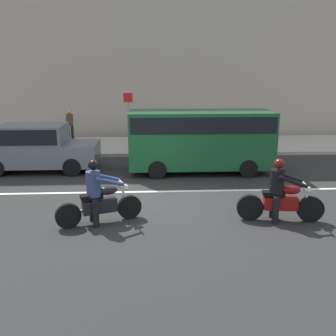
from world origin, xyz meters
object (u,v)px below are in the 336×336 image
object	(u,v)px
parked_van_forest_green	(200,137)
street_sign_post	(128,113)
motorcycle_with_rider_denim_blue	(99,198)
motorcycle_with_rider_black_leather	(280,196)
pedestrian_bystander	(70,123)
parked_sedan_slate_gray	(37,148)

from	to	relation	value
parked_van_forest_green	street_sign_post	bearing A→B (deg)	119.67
motorcycle_with_rider_denim_blue	street_sign_post	size ratio (longest dim) A/B	0.81
motorcycle_with_rider_denim_blue	motorcycle_with_rider_black_leather	distance (m)	4.42
motorcycle_with_rider_denim_blue	street_sign_post	xyz separation A→B (m)	(0.23, 9.70, 1.01)
pedestrian_bystander	motorcycle_with_rider_denim_blue	bearing A→B (deg)	-74.94
street_sign_post	pedestrian_bystander	bearing A→B (deg)	172.58
motorcycle_with_rider_black_leather	motorcycle_with_rider_denim_blue	bearing A→B (deg)	179.01
motorcycle_with_rider_denim_blue	pedestrian_bystander	world-z (taller)	pedestrian_bystander
parked_van_forest_green	pedestrian_bystander	world-z (taller)	parked_van_forest_green
motorcycle_with_rider_denim_blue	pedestrian_bystander	xyz separation A→B (m)	(-2.71, 10.08, 0.45)
motorcycle_with_rider_black_leather	parked_van_forest_green	bearing A→B (deg)	105.69
motorcycle_with_rider_black_leather	parked_van_forest_green	size ratio (longest dim) A/B	0.41
motorcycle_with_rider_black_leather	street_sign_post	xyz separation A→B (m)	(-4.19, 9.77, 1.01)
parked_sedan_slate_gray	motorcycle_with_rider_black_leather	bearing A→B (deg)	-35.42
motorcycle_with_rider_denim_blue	motorcycle_with_rider_black_leather	xyz separation A→B (m)	(4.42, -0.08, -0.01)
parked_sedan_slate_gray	street_sign_post	distance (m)	5.59
street_sign_post	parked_van_forest_green	bearing A→B (deg)	-60.33
motorcycle_with_rider_black_leather	street_sign_post	world-z (taller)	street_sign_post
parked_van_forest_green	pedestrian_bystander	xyz separation A→B (m)	(-5.80, 5.39, -0.20)
parked_van_forest_green	parked_sedan_slate_gray	size ratio (longest dim) A/B	1.19
parked_van_forest_green	pedestrian_bystander	size ratio (longest dim) A/B	3.10
street_sign_post	parked_sedan_slate_gray	bearing A→B (deg)	-124.63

